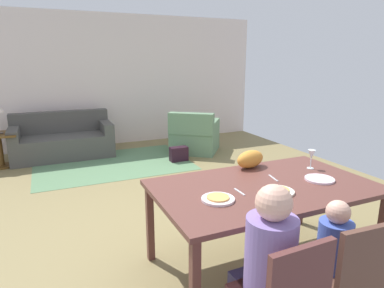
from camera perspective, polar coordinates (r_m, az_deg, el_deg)
ground_plane at (r=4.53m, az=-3.97°, el=-9.11°), size 6.44×6.48×0.02m
back_wall at (r=7.35m, az=-13.14°, el=10.49°), size 6.44×0.10×2.70m
dining_table at (r=2.90m, az=12.20°, el=-8.01°), size 1.84×1.09×0.76m
plate_near_man at (r=2.53m, az=4.45°, el=-9.36°), size 0.25×0.25×0.02m
pizza_near_man at (r=2.52m, az=4.46°, el=-9.05°), size 0.17×0.17×0.01m
plate_near_child at (r=2.74m, az=14.50°, el=-7.84°), size 0.25×0.25×0.02m
pizza_near_child at (r=2.74m, az=14.52°, el=-7.55°), size 0.17×0.17×0.01m
plate_near_woman at (r=3.12m, az=20.94°, el=-5.63°), size 0.25×0.25×0.02m
wine_glass at (r=3.38m, az=19.72°, el=-1.83°), size 0.07×0.07×0.19m
fork at (r=2.69m, az=8.10°, el=-8.08°), size 0.02×0.15×0.01m
knife at (r=3.05m, az=13.70°, el=-5.67°), size 0.05×0.17×0.01m
person_man at (r=2.20m, az=12.37°, el=-21.17°), size 0.30×0.40×1.11m
dining_chair_child at (r=2.41m, az=25.28°, el=-19.53°), size 0.44×0.44×0.87m
person_child at (r=2.54m, az=22.21°, el=-18.96°), size 0.22×0.29×0.92m
cat at (r=3.28m, az=9.91°, el=-2.55°), size 0.35×0.23×0.17m
area_rug at (r=6.04m, az=-13.29°, el=-3.29°), size 2.60×1.80×0.01m
couch at (r=6.71m, az=-21.17°, el=0.52°), size 1.77×0.86×0.82m
armchair at (r=6.57m, az=0.42°, el=1.37°), size 1.20×1.20×0.82m
side_table at (r=6.48m, az=-29.98°, el=-0.22°), size 0.56×0.56×0.58m
handbag at (r=6.02m, az=-2.28°, el=-1.71°), size 0.32×0.16×0.26m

